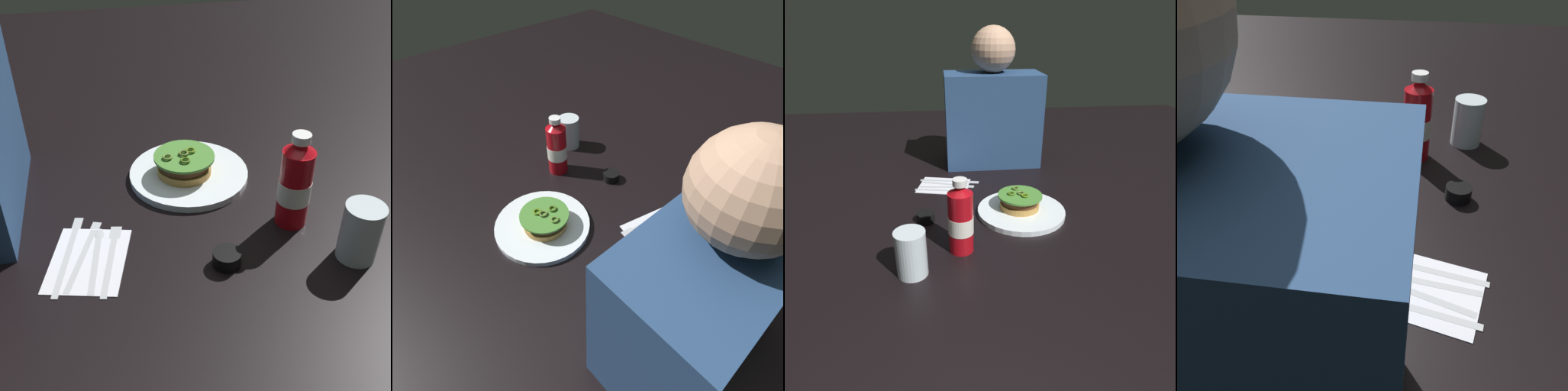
# 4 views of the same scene
# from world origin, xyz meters

# --- Properties ---
(ground_plane) EXTENTS (3.00, 3.00, 0.00)m
(ground_plane) POSITION_xyz_m (0.00, 0.00, 0.00)
(ground_plane) COLOR black
(dinner_plate) EXTENTS (0.27, 0.27, 0.02)m
(dinner_plate) POSITION_xyz_m (0.12, 0.04, 0.01)
(dinner_plate) COLOR white
(dinner_plate) RESTS_ON ground_plane
(burger_sandwich) EXTENTS (0.14, 0.14, 0.05)m
(burger_sandwich) POSITION_xyz_m (0.12, 0.05, 0.04)
(burger_sandwich) COLOR #B9873F
(burger_sandwich) RESTS_ON dinner_plate
(ketchup_bottle) EXTENTS (0.07, 0.07, 0.20)m
(ketchup_bottle) POSITION_xyz_m (-0.07, -0.13, 0.09)
(ketchup_bottle) COLOR #AA0B13
(ketchup_bottle) RESTS_ON ground_plane
(water_glass) EXTENTS (0.07, 0.07, 0.12)m
(water_glass) POSITION_xyz_m (-0.20, -0.22, 0.06)
(water_glass) COLOR silver
(water_glass) RESTS_ON ground_plane
(condiment_cup) EXTENTS (0.05, 0.05, 0.03)m
(condiment_cup) POSITION_xyz_m (-0.17, 0.03, 0.01)
(condiment_cup) COLOR black
(condiment_cup) RESTS_ON ground_plane
(napkin) EXTENTS (0.20, 0.18, 0.00)m
(napkin) POSITION_xyz_m (-0.11, 0.28, 0.00)
(napkin) COLOR white
(napkin) RESTS_ON ground_plane
(fork_utensil) EXTENTS (0.19, 0.05, 0.00)m
(fork_utensil) POSITION_xyz_m (-0.10, 0.24, 0.00)
(fork_utensil) COLOR silver
(fork_utensil) RESTS_ON napkin
(spoon_utensil) EXTENTS (0.18, 0.04, 0.00)m
(spoon_utensil) POSITION_xyz_m (-0.09, 0.26, 0.00)
(spoon_utensil) COLOR silver
(spoon_utensil) RESTS_ON napkin
(steak_knife) EXTENTS (0.19, 0.08, 0.00)m
(steak_knife) POSITION_xyz_m (-0.09, 0.28, 0.00)
(steak_knife) COLOR silver
(steak_knife) RESTS_ON napkin
(butter_knife) EXTENTS (0.22, 0.06, 0.00)m
(butter_knife) POSITION_xyz_m (-0.08, 0.31, 0.00)
(butter_knife) COLOR silver
(butter_knife) RESTS_ON napkin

